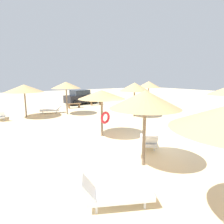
% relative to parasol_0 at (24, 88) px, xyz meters
% --- Properties ---
extents(ground_plane, '(80.00, 80.00, 0.00)m').
position_rel_parasol_0_xyz_m(ground_plane, '(3.50, -10.44, -2.35)').
color(ground_plane, beige).
extents(parasol_0, '(3.00, 3.00, 2.66)m').
position_rel_parasol_0_xyz_m(parasol_0, '(0.00, 0.00, 0.00)').
color(parasol_0, '#75604C').
rests_on(parasol_0, ground).
extents(parasol_1, '(2.53, 2.53, 2.78)m').
position_rel_parasol_0_xyz_m(parasol_1, '(2.03, -11.76, 0.10)').
color(parasol_1, '#75604C').
rests_on(parasol_1, ground).
extents(parasol_2, '(2.51, 2.51, 2.84)m').
position_rel_parasol_0_xyz_m(parasol_2, '(3.24, -0.69, 0.20)').
color(parasol_2, '#75604C').
rests_on(parasol_2, ground).
extents(parasol_5, '(2.46, 2.46, 2.80)m').
position_rel_parasol_0_xyz_m(parasol_5, '(12.07, -1.72, 0.11)').
color(parasol_5, '#75604C').
rests_on(parasol_5, ground).
extents(parasol_7, '(2.49, 2.49, 2.80)m').
position_rel_parasol_0_xyz_m(parasol_7, '(7.54, -4.70, 0.10)').
color(parasol_7, '#75604C').
rests_on(parasol_7, ground).
extents(parasol_8, '(2.54, 2.54, 2.55)m').
position_rel_parasol_0_xyz_m(parasol_8, '(2.57, -7.84, -0.07)').
color(parasol_8, '#75604C').
rests_on(parasol_8, ground).
extents(lounger_0, '(0.86, 1.92, 0.79)m').
position_rel_parasol_0_xyz_m(lounger_0, '(-1.82, -0.01, -2.02)').
color(lounger_0, white).
rests_on(lounger_0, ground).
extents(lounger_1, '(1.66, 1.85, 0.78)m').
position_rel_parasol_0_xyz_m(lounger_1, '(3.51, -10.50, -2.02)').
color(lounger_1, white).
rests_on(lounger_1, ground).
extents(lounger_2, '(2.00, 1.13, 0.68)m').
position_rel_parasol_0_xyz_m(lounger_2, '(2.21, 0.61, -2.03)').
color(lounger_2, white).
rests_on(lounger_2, ground).
extents(lounger_3, '(1.94, 1.38, 0.81)m').
position_rel_parasol_0_xyz_m(lounger_3, '(-0.18, -13.05, -2.02)').
color(lounger_3, white).
rests_on(lounger_3, ground).
extents(lounger_5, '(1.84, 1.69, 0.78)m').
position_rel_parasol_0_xyz_m(lounger_5, '(10.68, -1.32, -2.02)').
color(lounger_5, white).
rests_on(lounger_5, ground).
extents(bench_0, '(1.54, 0.64, 0.49)m').
position_rel_parasol_0_xyz_m(bench_0, '(8.10, 2.87, -2.00)').
color(bench_0, brown).
rests_on(bench_0, ground).
extents(bench_1, '(1.54, 0.56, 0.49)m').
position_rel_parasol_0_xyz_m(bench_1, '(5.10, 2.23, -2.00)').
color(bench_1, brown).
rests_on(bench_1, ground).
extents(parked_car, '(4.21, 2.46, 1.72)m').
position_rel_parasol_0_xyz_m(parked_car, '(7.03, 4.61, -1.53)').
color(parked_car, black).
rests_on(parked_car, ground).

